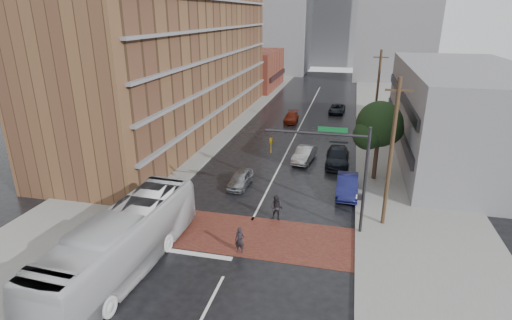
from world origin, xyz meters
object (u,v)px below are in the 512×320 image
at_px(suv_travel, 337,109).
at_px(car_parked_far, 339,155).
at_px(pedestrian_b, 277,208).
at_px(car_parked_near, 347,185).
at_px(car_travel_b, 304,154).
at_px(pedestrian_a, 240,240).
at_px(car_travel_a, 240,179).
at_px(transit_bus, 122,243).
at_px(car_travel_c, 291,117).
at_px(car_parked_mid, 338,157).

height_order(suv_travel, car_parked_far, car_parked_far).
relative_size(pedestrian_b, car_parked_near, 0.39).
relative_size(car_travel_b, suv_travel, 0.97).
xyz_separation_m(pedestrian_a, car_travel_a, (-2.61, 9.48, -0.19)).
bearing_deg(car_travel_b, transit_bus, -102.00).
distance_m(pedestrian_b, suv_travel, 33.59).
relative_size(car_parked_near, car_parked_far, 1.18).
bearing_deg(car_parked_near, car_travel_c, 109.52).
distance_m(suv_travel, car_parked_near, 28.12).
bearing_deg(transit_bus, pedestrian_a, 32.09).
distance_m(transit_bus, suv_travel, 42.39).
relative_size(pedestrian_b, car_parked_far, 0.46).
xyz_separation_m(pedestrian_a, car_parked_mid, (5.00, 16.59, -0.06)).
bearing_deg(car_travel_c, pedestrian_b, -84.84).
bearing_deg(car_parked_mid, car_travel_a, -137.83).
distance_m(transit_bus, car_travel_a, 13.16).
xyz_separation_m(pedestrian_b, car_travel_a, (-3.99, 4.98, -0.27)).
height_order(pedestrian_a, car_travel_c, pedestrian_a).
xyz_separation_m(car_travel_b, suv_travel, (2.13, 21.25, -0.09)).
distance_m(car_travel_a, car_travel_c, 22.07).
bearing_deg(car_parked_mid, car_parked_far, 83.16).
distance_m(car_travel_b, car_parked_mid, 3.17).
height_order(pedestrian_a, pedestrian_b, pedestrian_b).
relative_size(car_travel_b, car_parked_far, 1.09).
height_order(pedestrian_b, car_parked_mid, pedestrian_b).
bearing_deg(car_parked_mid, car_travel_b, 176.43).
distance_m(transit_bus, car_travel_b, 21.41).
bearing_deg(car_parked_far, car_parked_near, -87.22).
bearing_deg(car_travel_c, car_parked_mid, -67.18).
relative_size(pedestrian_b, suv_travel, 0.41).
relative_size(pedestrian_b, car_parked_mid, 0.34).
xyz_separation_m(car_travel_c, car_parked_far, (6.80, -14.03, 0.07)).
relative_size(car_travel_c, car_parked_mid, 0.78).
distance_m(pedestrian_b, car_travel_a, 6.39).
xyz_separation_m(pedestrian_b, car_parked_mid, (3.61, 12.09, -0.14)).
distance_m(car_travel_a, car_parked_near, 8.67).
distance_m(car_travel_c, car_parked_far, 15.59).
bearing_deg(suv_travel, transit_bus, -99.36).
height_order(car_travel_b, car_travel_c, car_travel_b).
distance_m(pedestrian_b, car_parked_mid, 12.62).
distance_m(pedestrian_a, car_travel_a, 9.83).
xyz_separation_m(pedestrian_a, car_travel_c, (-1.71, 31.53, -0.23)).
xyz_separation_m(car_travel_a, car_travel_c, (0.90, 22.05, -0.04)).
xyz_separation_m(suv_travel, car_parked_far, (1.13, -20.49, 0.05)).
relative_size(car_travel_b, car_parked_near, 0.93).
bearing_deg(car_parked_near, suv_travel, 94.00).
height_order(car_parked_near, car_parked_far, car_parked_near).
height_order(pedestrian_b, suv_travel, pedestrian_b).
distance_m(transit_bus, pedestrian_b, 10.57).
bearing_deg(car_travel_c, pedestrian_a, -88.26).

